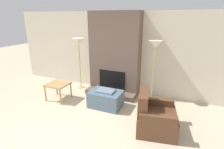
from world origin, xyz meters
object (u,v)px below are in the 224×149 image
(side_table, at_px, (58,86))
(floor_lamp_left, at_px, (79,44))
(armchair, at_px, (154,118))
(floor_lamp_right, at_px, (155,47))
(ottoman, at_px, (106,99))

(side_table, bearing_deg, floor_lamp_left, 84.42)
(armchair, bearing_deg, floor_lamp_left, 52.78)
(side_table, height_order, floor_lamp_left, floor_lamp_left)
(armchair, height_order, floor_lamp_left, floor_lamp_left)
(floor_lamp_left, height_order, floor_lamp_right, floor_lamp_right)
(armchair, height_order, side_table, armchair)
(armchair, bearing_deg, floor_lamp_right, 2.54)
(floor_lamp_left, distance_m, floor_lamp_right, 2.52)
(side_table, bearing_deg, ottoman, 6.32)
(armchair, xyz_separation_m, floor_lamp_right, (-0.33, 1.45, 1.34))
(side_table, bearing_deg, armchair, -7.20)
(floor_lamp_right, bearing_deg, side_table, -157.69)
(floor_lamp_left, bearing_deg, ottoman, -32.73)
(ottoman, relative_size, floor_lamp_left, 0.51)
(ottoman, xyz_separation_m, floor_lamp_left, (-1.41, 0.91, 1.34))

